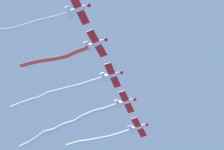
# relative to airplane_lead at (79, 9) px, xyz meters

# --- Properties ---
(airplane_lead) EXTENTS (5.25, 6.62, 1.71)m
(airplane_lead) POSITION_rel_airplane_lead_xyz_m (0.00, 0.00, 0.00)
(airplane_lead) COLOR white
(smoke_trail_lead) EXTENTS (17.38, 8.25, 2.78)m
(smoke_trail_lead) POSITION_rel_airplane_lead_xyz_m (10.37, -5.30, 0.90)
(smoke_trail_lead) COLOR white
(airplane_left_wing) EXTENTS (5.39, 6.47, 1.71)m
(airplane_left_wing) POSITION_rel_airplane_lead_xyz_m (-4.39, -7.27, 0.30)
(airplane_left_wing) COLOR white
(smoke_trail_left_wing) EXTENTS (14.90, 8.76, 2.99)m
(smoke_trail_left_wing) POSITION_rel_airplane_lead_xyz_m (4.45, -12.70, 1.16)
(smoke_trail_left_wing) COLOR #DB4C4C
(airplane_right_wing) EXTENTS (5.22, 6.68, 1.71)m
(airplane_right_wing) POSITION_rel_airplane_lead_xyz_m (-8.80, -14.56, 0.00)
(airplane_right_wing) COLOR white
(smoke_trail_right_wing) EXTENTS (21.32, 13.79, 2.59)m
(smoke_trail_right_wing) POSITION_rel_airplane_lead_xyz_m (3.80, -22.01, 0.68)
(smoke_trail_right_wing) COLOR white
(airplane_slot) EXTENTS (5.22, 6.64, 1.71)m
(airplane_slot) POSITION_rel_airplane_lead_xyz_m (-13.19, -21.84, 0.30)
(airplane_slot) COLOR white
(smoke_trail_slot) EXTENTS (23.42, 18.23, 1.79)m
(smoke_trail_slot) POSITION_rel_airplane_lead_xyz_m (0.59, -31.15, -0.17)
(smoke_trail_slot) COLOR white
(airplane_trail) EXTENTS (5.36, 6.51, 1.71)m
(airplane_trail) POSITION_rel_airplane_lead_xyz_m (-17.59, -29.11, 0.00)
(airplane_trail) COLOR white
(smoke_trail_trail) EXTENTS (15.83, 9.16, 1.62)m
(smoke_trail_trail) POSITION_rel_airplane_lead_xyz_m (-8.15, -34.69, 0.18)
(smoke_trail_trail) COLOR white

